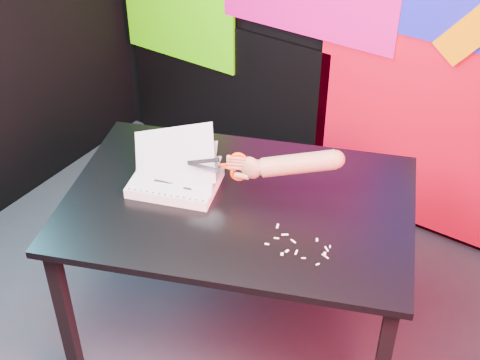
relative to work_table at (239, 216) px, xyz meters
The scene contains 7 objects.
room 0.78m from the work_table, 100.67° to the right, with size 3.01×3.01×2.71m.
backdrop 1.13m from the work_table, 90.51° to the left, with size 2.88×0.05×2.08m.
work_table is the anchor object (origin of this frame).
printout_stack 0.29m from the work_table, 166.98° to the right, with size 0.42×0.34×0.26m.
scissors 0.22m from the work_table, 154.31° to the left, with size 0.21×0.11×0.13m.
hand_forearm 0.32m from the work_table, 33.09° to the left, with size 0.39×0.22×0.15m.
paper_clippings 0.35m from the work_table, 16.97° to the right, with size 0.24×0.15×0.00m.
Camera 1 is at (1.19, -1.31, 2.35)m, focal length 50.00 mm.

